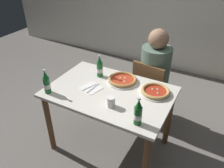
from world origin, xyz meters
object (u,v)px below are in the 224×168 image
at_px(dining_table_main, 110,100).
at_px(paper_cup, 111,102).
at_px(diner_seated, 154,80).
at_px(napkin_with_cutlery, 91,88).
at_px(beer_bottle_left, 47,83).
at_px(pizza_marinara_far, 155,91).
at_px(pizza_margherita_near, 122,80).
at_px(beer_bottle_right, 138,113).
at_px(chair_behind_table, 151,89).
at_px(beer_bottle_center, 100,68).

distance_m(dining_table_main, paper_cup, 0.29).
relative_size(diner_seated, napkin_with_cutlery, 5.55).
bearing_deg(beer_bottle_left, dining_table_main, 31.01).
height_order(dining_table_main, pizza_marinara_far, pizza_marinara_far).
distance_m(beer_bottle_left, napkin_with_cutlery, 0.43).
xyz_separation_m(pizza_marinara_far, paper_cup, (-0.28, -0.38, 0.03)).
bearing_deg(pizza_margherita_near, pizza_marinara_far, -6.20).
distance_m(beer_bottle_left, beer_bottle_right, 0.92).
bearing_deg(pizza_marinara_far, paper_cup, -126.15).
bearing_deg(diner_seated, dining_table_main, -109.47).
bearing_deg(diner_seated, chair_behind_table, -101.56).
bearing_deg(chair_behind_table, beer_bottle_right, 110.42).
xyz_separation_m(chair_behind_table, pizza_margherita_near, (-0.19, -0.40, 0.29)).
bearing_deg(napkin_with_cutlery, beer_bottle_left, -141.25).
height_order(dining_table_main, beer_bottle_left, beer_bottle_left).
bearing_deg(paper_cup, diner_seated, 83.08).
bearing_deg(diner_seated, pizza_marinara_far, -70.77).
bearing_deg(beer_bottle_center, napkin_with_cutlery, -79.18).
distance_m(beer_bottle_left, beer_bottle_center, 0.57).
relative_size(pizza_marinara_far, napkin_with_cutlery, 1.36).
bearing_deg(napkin_with_cutlery, chair_behind_table, 58.23).
xyz_separation_m(beer_bottle_left, paper_cup, (0.63, 0.10, -0.06)).
relative_size(dining_table_main, beer_bottle_center, 4.86).
height_order(pizza_marinara_far, beer_bottle_left, beer_bottle_left).
relative_size(pizza_margherita_near, beer_bottle_left, 1.31).
height_order(diner_seated, beer_bottle_center, diner_seated).
bearing_deg(chair_behind_table, dining_table_main, 78.20).
relative_size(chair_behind_table, beer_bottle_right, 3.44).
bearing_deg(beer_bottle_center, beer_bottle_right, -37.47).
bearing_deg(diner_seated, pizza_margherita_near, -113.84).
distance_m(diner_seated, pizza_margherita_near, 0.52).
bearing_deg(chair_behind_table, pizza_marinara_far, 120.66).
height_order(pizza_margherita_near, beer_bottle_center, beer_bottle_center).
height_order(diner_seated, beer_bottle_left, diner_seated).
xyz_separation_m(beer_bottle_left, beer_bottle_right, (0.92, 0.01, 0.00)).
relative_size(pizza_marinara_far, beer_bottle_left, 1.20).
bearing_deg(paper_cup, beer_bottle_left, -171.11).
relative_size(chair_behind_table, pizza_margherita_near, 2.63).
xyz_separation_m(dining_table_main, beer_bottle_right, (0.42, -0.30, 0.22)).
xyz_separation_m(napkin_with_cutlery, paper_cup, (0.31, -0.16, 0.04)).
distance_m(dining_table_main, pizza_marinara_far, 0.46).
bearing_deg(paper_cup, dining_table_main, 122.04).
bearing_deg(dining_table_main, pizza_marinara_far, 23.05).
xyz_separation_m(diner_seated, pizza_margherita_near, (-0.20, -0.45, 0.19)).
relative_size(chair_behind_table, beer_bottle_left, 3.44).
distance_m(pizza_margherita_near, paper_cup, 0.43).
xyz_separation_m(dining_table_main, pizza_margherita_near, (0.04, 0.21, 0.13)).
xyz_separation_m(dining_table_main, beer_bottle_center, (-0.23, 0.20, 0.22)).
relative_size(chair_behind_table, napkin_with_cutlery, 3.90).
height_order(pizza_marinara_far, napkin_with_cutlery, pizza_marinara_far).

